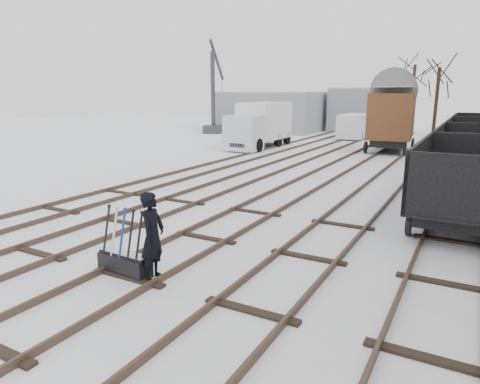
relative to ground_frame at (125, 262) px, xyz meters
The scene contains 16 objects.
ground 0.41m from the ground_frame, 34.14° to the right, with size 120.00×120.00×0.00m, color white.
tracks 13.51m from the ground_frame, 88.94° to the left, with size 13.90×52.00×0.16m.
shed_left 38.07m from the ground_frame, 109.59° to the left, with size 10.00×8.00×4.10m.
shed_right 40.06m from the ground_frame, 95.38° to the left, with size 7.00×6.00×4.50m.
ground_frame is the anchor object (origin of this frame).
worker 1.02m from the ground_frame, ahead, with size 0.71×0.46×1.94m, color black.
freight_wagon_a 10.06m from the ground_frame, 51.50° to the left, with size 2.47×6.16×2.52m.
freight_wagon_b 15.58m from the ground_frame, 66.33° to the left, with size 2.47×6.16×2.52m.
freight_wagon_c 21.59m from the ground_frame, 73.17° to the left, with size 2.47×6.16×2.52m.
freight_wagon_d 27.78m from the ground_frame, 76.99° to the left, with size 2.47×6.16×2.52m.
box_van_wagon 24.57m from the ground_frame, 86.90° to the left, with size 3.53×5.94×4.34m.
lorry 23.18m from the ground_frame, 108.90° to the left, with size 2.41×7.21×3.26m.
panel_van 32.01m from the ground_frame, 95.55° to the left, with size 2.32×4.93×2.13m.
crane 34.69m from the ground_frame, 118.93° to the left, with size 2.25×5.35×8.97m.
tree_far_left 41.71m from the ground_frame, 89.60° to the left, with size 0.30×0.30×6.79m, color black.
tree_far_right 34.60m from the ground_frame, 84.71° to the left, with size 0.30×0.30×6.07m, color black.
Camera 1 is at (6.27, -6.36, 3.92)m, focal length 32.00 mm.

